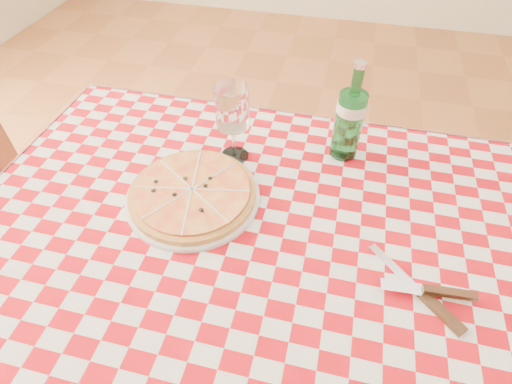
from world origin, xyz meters
TOP-DOWN VIEW (x-y plane):
  - dining_table at (0.00, 0.00)m, footprint 1.20×0.80m
  - tablecloth at (0.00, 0.00)m, footprint 1.30×0.90m
  - pizza_plate at (-0.17, 0.06)m, footprint 0.35×0.35m
  - water_bottle at (0.15, 0.30)m, footprint 0.09×0.09m
  - wine_glass at (-0.12, 0.23)m, footprint 0.09×0.09m
  - cutlery at (0.32, -0.07)m, footprint 0.28×0.26m

SIDE VIEW (x-z plane):
  - dining_table at x=0.00m, z-range 0.28..1.03m
  - tablecloth at x=0.00m, z-range 0.75..0.76m
  - cutlery at x=0.32m, z-range 0.76..0.78m
  - pizza_plate at x=-0.17m, z-range 0.76..0.80m
  - wine_glass at x=-0.12m, z-range 0.76..0.96m
  - water_bottle at x=0.15m, z-range 0.76..1.01m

